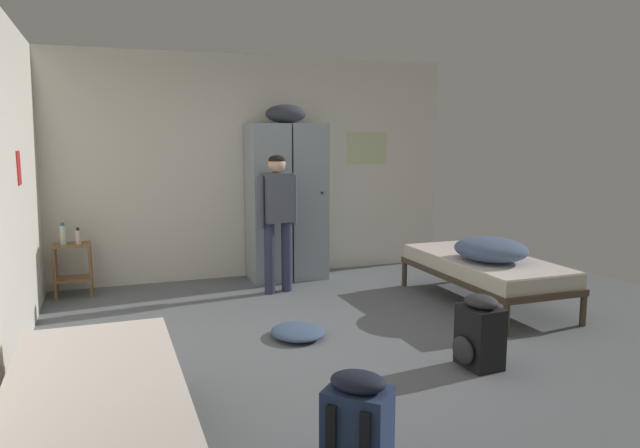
# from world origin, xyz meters

# --- Properties ---
(ground_plane) EXTENTS (7.95, 7.95, 0.00)m
(ground_plane) POSITION_xyz_m (0.00, 0.00, 0.00)
(ground_plane) COLOR slate
(room_backdrop) EXTENTS (4.93, 5.03, 2.66)m
(room_backdrop) POSITION_xyz_m (-1.22, 1.25, 1.33)
(room_backdrop) COLOR silver
(room_backdrop) RESTS_ON ground_plane
(locker_bank) EXTENTS (0.90, 0.55, 2.07)m
(locker_bank) POSITION_xyz_m (0.29, 2.20, 0.97)
(locker_bank) COLOR #8C99A3
(locker_bank) RESTS_ON ground_plane
(shelf_unit) EXTENTS (0.38, 0.30, 0.57)m
(shelf_unit) POSITION_xyz_m (-2.11, 2.19, 0.35)
(shelf_unit) COLOR brown
(shelf_unit) RESTS_ON ground_plane
(bed_right) EXTENTS (0.90, 1.90, 0.49)m
(bed_right) POSITION_xyz_m (1.86, 0.44, 0.38)
(bed_right) COLOR #473828
(bed_right) RESTS_ON ground_plane
(bed_left_front) EXTENTS (0.90, 1.90, 0.49)m
(bed_left_front) POSITION_xyz_m (-1.86, -1.44, 0.38)
(bed_left_front) COLOR #473828
(bed_left_front) RESTS_ON ground_plane
(bedding_heap) EXTENTS (0.67, 0.78, 0.23)m
(bedding_heap) POSITION_xyz_m (1.79, 0.26, 0.60)
(bedding_heap) COLOR slate
(bedding_heap) RESTS_ON bed_right
(person_traveler) EXTENTS (0.47, 0.25, 1.51)m
(person_traveler) POSITION_xyz_m (0.00, 1.60, 0.91)
(person_traveler) COLOR #2D334C
(person_traveler) RESTS_ON ground_plane
(water_bottle) EXTENTS (0.07, 0.07, 0.23)m
(water_bottle) POSITION_xyz_m (-2.19, 2.21, 0.67)
(water_bottle) COLOR silver
(water_bottle) RESTS_ON shelf_unit
(lotion_bottle) EXTENTS (0.06, 0.06, 0.18)m
(lotion_bottle) POSITION_xyz_m (-2.04, 2.15, 0.65)
(lotion_bottle) COLOR beige
(lotion_bottle) RESTS_ON shelf_unit
(backpack_navy) EXTENTS (0.42, 0.42, 0.55)m
(backpack_navy) POSITION_xyz_m (-0.61, -1.98, 0.26)
(backpack_navy) COLOR navy
(backpack_navy) RESTS_ON ground_plane
(backpack_black) EXTENTS (0.35, 0.33, 0.55)m
(backpack_black) POSITION_xyz_m (0.81, -0.98, 0.26)
(backpack_black) COLOR black
(backpack_black) RESTS_ON ground_plane
(clothes_pile_denim) EXTENTS (0.45, 0.52, 0.09)m
(clothes_pile_denim) POSITION_xyz_m (-0.25, 0.11, 0.05)
(clothes_pile_denim) COLOR #42567A
(clothes_pile_denim) RESTS_ON ground_plane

